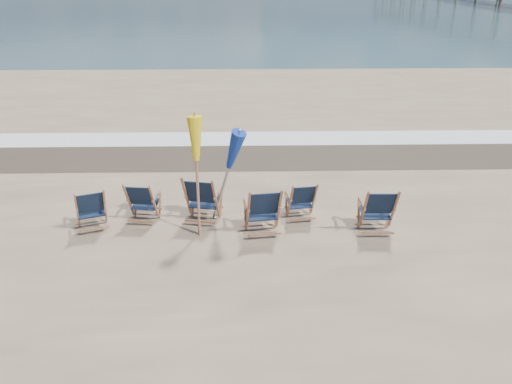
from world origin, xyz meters
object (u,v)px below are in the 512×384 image
beach_chair_5 (394,211)px  umbrella_blue (224,147)px  beach_chair_0 (105,207)px  beach_chair_4 (314,200)px  beach_chair_3 (279,210)px  beach_chair_2 (216,201)px  beach_chair_1 (154,203)px  umbrella_yellow (196,146)px

beach_chair_5 → umbrella_blue: 3.61m
beach_chair_0 → umbrella_blue: umbrella_blue is taller
beach_chair_4 → umbrella_blue: umbrella_blue is taller
beach_chair_0 → beach_chair_4: 4.31m
beach_chair_0 → beach_chair_5: bearing=155.8°
beach_chair_3 → beach_chair_5: (2.28, -0.04, -0.02)m
beach_chair_2 → beach_chair_4: 2.07m
beach_chair_1 → beach_chair_3: (2.57, -0.54, 0.07)m
beach_chair_2 → umbrella_blue: umbrella_blue is taller
beach_chair_2 → umbrella_yellow: size_ratio=0.46×
beach_chair_1 → umbrella_yellow: 1.75m
beach_chair_3 → beach_chair_5: bearing=171.4°
beach_chair_1 → umbrella_blue: 1.93m
beach_chair_4 → umbrella_yellow: (-2.38, -0.54, 1.41)m
beach_chair_4 → beach_chair_5: size_ratio=0.86×
beach_chair_1 → umbrella_blue: (1.48, -0.01, 1.23)m
beach_chair_3 → umbrella_yellow: (-1.60, 0.11, 1.32)m
beach_chair_0 → umbrella_yellow: 2.38m
beach_chair_0 → beach_chair_1: size_ratio=1.01×
beach_chair_5 → umbrella_yellow: size_ratio=0.44×
beach_chair_4 → umbrella_yellow: size_ratio=0.38×
beach_chair_4 → beach_chair_0: bearing=-4.9°
beach_chair_4 → umbrella_yellow: bearing=3.9°
umbrella_yellow → beach_chair_5: bearing=-2.2°
beach_chair_4 → beach_chair_3: bearing=30.7°
beach_chair_3 → beach_chair_5: beach_chair_3 is taller
beach_chair_3 → beach_chair_5: 2.28m
beach_chair_2 → umbrella_yellow: umbrella_yellow is taller
umbrella_blue → beach_chair_0: bearing=-175.7°
beach_chair_4 → beach_chair_2: bearing=-3.9°
beach_chair_0 → beach_chair_3: (3.52, -0.35, 0.07)m
beach_chair_1 → beach_chair_4: 3.35m
beach_chair_3 → umbrella_yellow: size_ratio=0.46×
beach_chair_2 → umbrella_yellow: 1.40m
beach_chair_3 → beach_chair_4: (0.78, 0.65, -0.09)m
beach_chair_5 → umbrella_blue: (-3.36, 0.58, 1.18)m
beach_chair_0 → beach_chair_2: beach_chair_2 is taller
beach_chair_3 → beach_chair_4: bearing=-148.1°
beach_chair_5 → umbrella_blue: size_ratio=0.48×
beach_chair_3 → umbrella_blue: 1.67m
beach_chair_5 → umbrella_yellow: 4.10m
beach_chair_5 → umbrella_yellow: umbrella_yellow is taller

